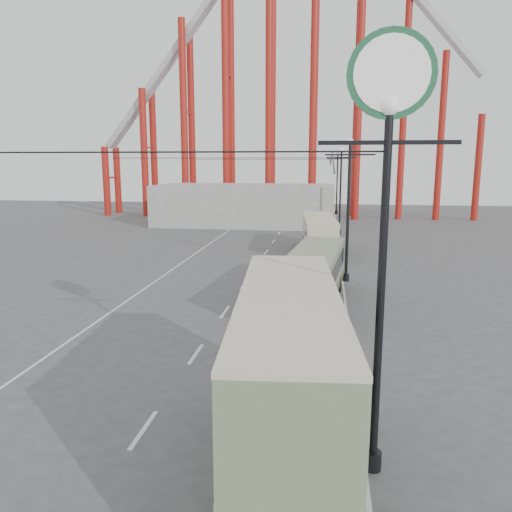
% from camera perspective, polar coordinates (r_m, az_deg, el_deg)
% --- Properties ---
extents(ground, '(160.00, 160.00, 0.00)m').
position_cam_1_polar(ground, '(17.49, -7.12, -16.09)').
color(ground, '#454547').
rests_on(ground, ground).
extents(road_markings, '(12.52, 120.00, 0.01)m').
position_cam_1_polar(road_markings, '(35.97, -0.22, -1.88)').
color(road_markings, silver).
rests_on(road_markings, ground).
extents(lamp_post_near, '(3.20, 0.44, 10.80)m').
position_cam_1_polar(lamp_post_near, '(12.10, 14.77, 10.35)').
color(lamp_post_near, black).
rests_on(lamp_post_near, ground).
extents(lamp_post_mid, '(3.20, 0.44, 9.32)m').
position_cam_1_polar(lamp_post_mid, '(33.21, 10.48, 5.05)').
color(lamp_post_mid, black).
rests_on(lamp_post_mid, ground).
extents(lamp_post_far, '(3.20, 0.44, 9.32)m').
position_cam_1_polar(lamp_post_far, '(55.13, 9.62, 7.28)').
color(lamp_post_far, black).
rests_on(lamp_post_far, ground).
extents(lamp_post_distant, '(3.20, 0.44, 9.32)m').
position_cam_1_polar(lamp_post_distant, '(77.10, 9.25, 8.24)').
color(lamp_post_distant, black).
rests_on(lamp_post_distant, ground).
extents(roller_coaster, '(52.95, 5.00, 55.48)m').
position_cam_1_polar(roller_coaster, '(73.78, 2.97, 22.51)').
color(roller_coaster, maroon).
rests_on(roller_coaster, ground).
extents(fairground_shed, '(22.00, 10.00, 5.00)m').
position_cam_1_polar(fairground_shed, '(63.10, -1.23, 5.86)').
color(fairground_shed, gray).
rests_on(fairground_shed, ground).
extents(double_decker_bus, '(3.05, 9.27, 4.89)m').
position_cam_1_polar(double_decker_bus, '(12.33, 3.70, -13.87)').
color(double_decker_bus, '#3C4324').
rests_on(double_decker_bus, ground).
extents(single_decker_green, '(3.59, 11.06, 3.07)m').
position_cam_1_polar(single_decker_green, '(27.53, 6.61, -2.21)').
color(single_decker_green, gray).
rests_on(single_decker_green, ground).
extents(single_decker_cream, '(3.39, 10.23, 3.13)m').
position_cam_1_polar(single_decker_cream, '(44.05, 7.21, 2.69)').
color(single_decker_cream, beige).
rests_on(single_decker_cream, ground).
extents(pedestrian, '(0.67, 0.47, 1.73)m').
position_cam_1_polar(pedestrian, '(25.71, -0.41, -5.06)').
color(pedestrian, black).
rests_on(pedestrian, ground).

